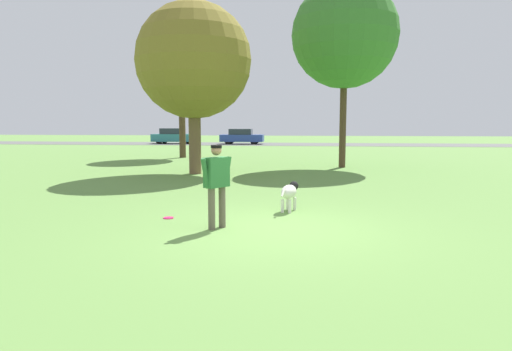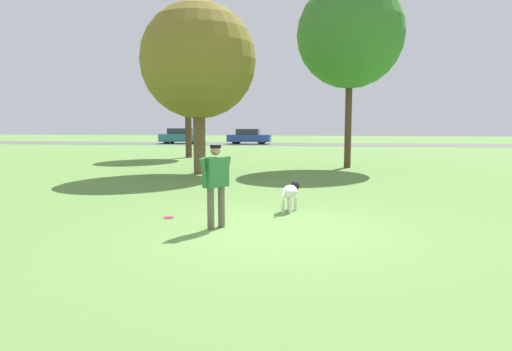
% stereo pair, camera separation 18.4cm
% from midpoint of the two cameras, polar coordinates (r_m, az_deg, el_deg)
% --- Properties ---
extents(ground_plane, '(120.00, 120.00, 0.00)m').
position_cam_midpoint_polar(ground_plane, '(8.50, 2.68, -6.75)').
color(ground_plane, '#608C42').
extents(far_road_strip, '(120.00, 6.00, 0.01)m').
position_cam_midpoint_polar(far_road_strip, '(41.43, 6.68, 3.89)').
color(far_road_strip, '#5B5B59').
rests_on(far_road_strip, ground_plane).
extents(person, '(0.51, 0.64, 1.56)m').
position_cam_midpoint_polar(person, '(8.46, -4.42, -0.46)').
color(person, '#665B4C').
rests_on(person, ground_plane).
extents(dog, '(0.45, 1.00, 0.63)m').
position_cam_midpoint_polar(dog, '(10.19, 4.84, -2.08)').
color(dog, silver).
rests_on(dog, ground_plane).
extents(frisbee, '(0.22, 0.22, 0.02)m').
position_cam_midpoint_polar(frisbee, '(9.65, -10.30, -5.19)').
color(frisbee, '#E52366').
rests_on(frisbee, ground_plane).
extents(tree_mid_center, '(4.55, 4.55, 7.96)m').
position_cam_midpoint_polar(tree_mid_center, '(20.68, 11.96, 16.83)').
color(tree_mid_center, '#4C3826').
rests_on(tree_mid_center, ground_plane).
extents(tree_near_left, '(4.37, 4.37, 6.48)m').
position_cam_midpoint_polar(tree_near_left, '(17.85, -6.93, 14.02)').
color(tree_near_left, brown).
rests_on(tree_near_left, ground_plane).
extents(tree_far_left, '(3.63, 3.63, 6.94)m').
position_cam_midpoint_polar(tree_far_left, '(26.18, -8.37, 13.44)').
color(tree_far_left, '#4C3826').
rests_on(tree_far_left, ground_plane).
extents(parked_car_teal, '(3.86, 1.87, 1.43)m').
position_cam_midpoint_polar(parked_car_teal, '(43.18, -9.24, 4.87)').
color(parked_car_teal, teal).
rests_on(parked_car_teal, ground_plane).
extents(parked_car_blue, '(3.91, 1.77, 1.38)m').
position_cam_midpoint_polar(parked_car_blue, '(41.71, -0.76, 4.88)').
color(parked_car_blue, '#284293').
rests_on(parked_car_blue, ground_plane).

